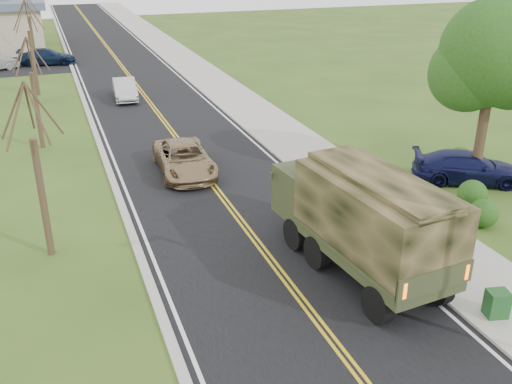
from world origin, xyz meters
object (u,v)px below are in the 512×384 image
pickup_navy (468,167)px  utility_box_near (497,304)px  suv_champagne (184,159)px  military_truck (362,215)px  sedan_silver (125,89)px

pickup_navy → utility_box_near: pickup_navy is taller
utility_box_near → suv_champagne: bearing=125.0°
military_truck → utility_box_near: (2.43, -3.61, -1.58)m
sedan_silver → suv_champagne: bearing=-84.3°
military_truck → utility_box_near: size_ratio=9.38×
pickup_navy → military_truck: bearing=148.4°
sedan_silver → pickup_navy: pickup_navy is taller
sedan_silver → utility_box_near: (6.24, -29.01, -0.19)m
sedan_silver → utility_box_near: size_ratio=5.26×
military_truck → utility_box_near: bearing=-61.8°
suv_champagne → sedan_silver: bearing=94.6°
sedan_silver → pickup_navy: size_ratio=0.87×
suv_champagne → utility_box_near: 15.24m
military_truck → sedan_silver: military_truck is taller
military_truck → pickup_navy: military_truck is taller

